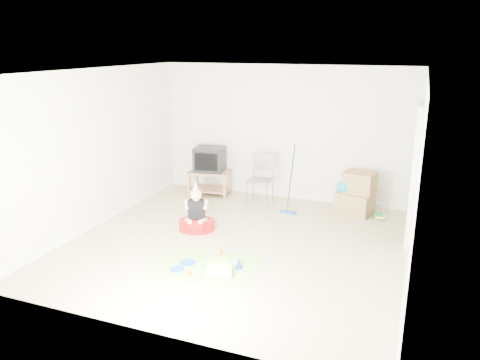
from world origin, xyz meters
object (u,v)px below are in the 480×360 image
(crt_tv, at_px, (210,159))
(cardboard_boxes, at_px, (356,194))
(birthday_cake, at_px, (219,271))
(tv_stand, at_px, (210,181))
(folding_chair, at_px, (260,180))
(seated_woman, at_px, (197,219))

(crt_tv, bearing_deg, cardboard_boxes, -9.84)
(crt_tv, xyz_separation_m, birthday_cake, (1.55, -3.09, -0.70))
(birthday_cake, bearing_deg, crt_tv, 116.65)
(birthday_cake, bearing_deg, tv_stand, 116.65)
(tv_stand, distance_m, birthday_cake, 3.46)
(folding_chair, height_order, cardboard_boxes, folding_chair)
(cardboard_boxes, xyz_separation_m, seated_woman, (-2.34, -1.71, -0.19))
(tv_stand, height_order, folding_chair, folding_chair)
(folding_chair, bearing_deg, tv_stand, 170.26)
(crt_tv, height_order, folding_chair, crt_tv)
(tv_stand, height_order, cardboard_boxes, cardboard_boxes)
(crt_tv, xyz_separation_m, folding_chair, (1.14, -0.20, -0.27))
(crt_tv, relative_size, cardboard_boxes, 0.73)
(tv_stand, height_order, crt_tv, crt_tv)
(tv_stand, relative_size, crt_tv, 1.50)
(cardboard_boxes, bearing_deg, birthday_cake, -114.46)
(birthday_cake, bearing_deg, cardboard_boxes, 65.54)
(folding_chair, bearing_deg, cardboard_boxes, 3.74)
(birthday_cake, bearing_deg, seated_woman, 126.90)
(folding_chair, bearing_deg, seated_woman, -109.35)
(tv_stand, relative_size, folding_chair, 0.88)
(crt_tv, xyz_separation_m, cardboard_boxes, (2.92, -0.08, -0.37))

